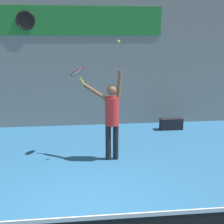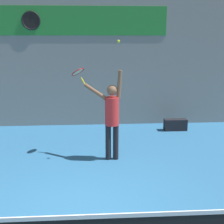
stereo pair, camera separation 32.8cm
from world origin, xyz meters
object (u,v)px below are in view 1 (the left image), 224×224
object	(u,v)px
tennis_player	(112,114)
tennis_ball	(119,41)
tennis_racket	(77,73)
scoreboard_clock	(26,20)
equipment_bag	(171,124)

from	to	relation	value
tennis_player	tennis_ball	world-z (taller)	tennis_ball
tennis_racket	scoreboard_clock	bearing A→B (deg)	120.72
scoreboard_clock	equipment_bag	size ratio (longest dim) A/B	0.81
scoreboard_clock	tennis_player	distance (m)	4.30
scoreboard_clock	tennis_ball	size ratio (longest dim) A/B	8.51
tennis_racket	equipment_bag	size ratio (longest dim) A/B	0.62
equipment_bag	tennis_ball	bearing A→B (deg)	-130.92
tennis_player	tennis_ball	bearing A→B (deg)	-31.79
scoreboard_clock	tennis_player	xyz separation A→B (m)	(2.23, -2.95, -2.19)
tennis_player	tennis_ball	xyz separation A→B (m)	(0.14, -0.09, 1.63)
scoreboard_clock	tennis_player	size ratio (longest dim) A/B	0.27
scoreboard_clock	tennis_racket	size ratio (longest dim) A/B	1.31
scoreboard_clock	tennis_ball	xyz separation A→B (m)	(2.37, -3.04, -0.56)
tennis_player	tennis_racket	world-z (taller)	tennis_racket
tennis_player	equipment_bag	distance (m)	3.17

